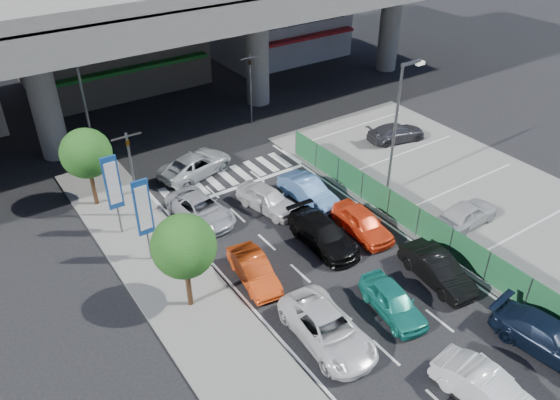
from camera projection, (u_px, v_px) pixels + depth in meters
ground at (366, 296)px, 25.25m from camera, size 120.00×120.00×0.00m
parking_lot at (485, 202)px, 31.80m from camera, size 12.00×28.00×0.06m
sidewalk_left at (191, 304)px, 24.69m from camera, size 4.00×30.00×0.12m
fence_run at (432, 231)px, 27.95m from camera, size 0.16×22.00×1.80m
expressway at (152, 4)px, 35.70m from camera, size 64.00×14.00×10.75m
traffic_light_left at (129, 155)px, 28.49m from camera, size 1.60×1.24×5.20m
traffic_light_right at (250, 72)px, 38.85m from camera, size 1.60×1.24×5.20m
street_lamp_right at (398, 119)px, 30.18m from camera, size 1.65×0.22×8.00m
street_lamp_left at (88, 103)px, 32.13m from camera, size 1.65×0.22×8.00m
signboard_near at (143, 210)px, 25.72m from camera, size 0.80×0.14×4.70m
signboard_far at (113, 185)px, 27.61m from camera, size 0.80×0.14×4.70m
tree_near at (184, 246)px, 22.87m from camera, size 2.80×2.80×4.80m
tree_far at (86, 153)px, 29.77m from camera, size 2.80×2.80×4.80m
hatch_white_back_mid at (488, 390)px, 20.07m from camera, size 2.05×4.35×1.38m
minivan_navy_back at (549, 338)px, 22.16m from camera, size 2.57×4.98×1.38m
sedan_white_mid_left at (328, 329)px, 22.60m from camera, size 2.62×5.11×1.38m
taxi_teal_mid at (393, 301)px, 24.03m from camera, size 2.14×4.01×1.30m
hatch_black_mid_right at (437, 269)px, 25.77m from camera, size 1.93×4.33×1.38m
taxi_orange_left at (254, 270)px, 25.81m from camera, size 1.86×3.98×1.26m
sedan_black_mid at (323, 234)px, 28.14m from camera, size 2.11×4.79×1.37m
taxi_orange_right at (363, 223)px, 28.96m from camera, size 1.93×4.16×1.38m
wagon_silver_front_left at (201, 209)px, 30.13m from camera, size 2.74×4.85×1.28m
sedan_white_front_mid at (268, 199)px, 30.89m from camera, size 2.48×4.31×1.38m
kei_truck_front_right at (308, 191)px, 31.64m from camera, size 1.69×4.26×1.38m
crossing_wagon_silver at (196, 165)px, 34.21m from camera, size 5.44×3.66×1.38m
parked_sedan_white at (466, 214)px, 29.54m from camera, size 4.16×1.87×1.39m
parked_sedan_dgrey at (396, 133)px, 38.07m from camera, size 4.47×2.56×1.22m
traffic_cone at (374, 194)px, 31.87m from camera, size 0.46×0.46×0.72m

